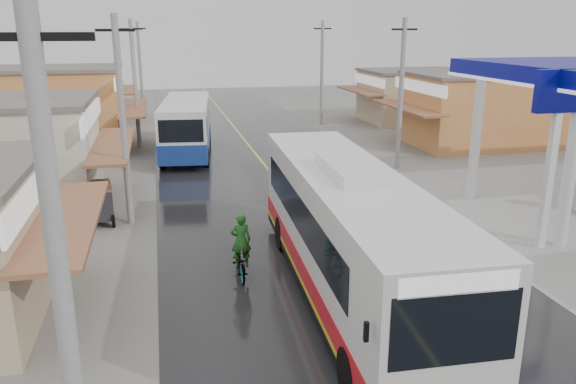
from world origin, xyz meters
The scene contains 12 objects.
ground centered at (0.00, 0.00, 0.00)m, with size 120.00×120.00×0.00m, color slate.
road centered at (0.00, 15.00, 0.01)m, with size 12.00×90.00×0.02m, color black.
centre_line centered at (0.00, 15.00, 0.02)m, with size 0.15×90.00×0.01m, color #D8CC4C.
shopfronts_left centered at (-13.00, 18.00, 0.00)m, with size 11.00×44.00×5.20m, color tan, non-canonical shape.
shopfronts_right centered at (15.00, 12.00, 0.00)m, with size 11.00×44.00×4.80m, color beige, non-canonical shape.
utility_poles_left centered at (-7.00, 16.00, 0.00)m, with size 1.60×50.00×8.00m, color gray, non-canonical shape.
utility_poles_right centered at (7.00, 15.00, 0.00)m, with size 1.60×36.00×8.00m, color gray, non-canonical shape.
coach_bus centered at (-0.71, 0.93, 1.93)m, with size 3.42×12.94×4.01m.
second_bus centered at (-4.06, 21.23, 1.76)m, with size 3.70×10.09×3.27m.
cyclist centered at (-3.45, 3.02, 0.70)m, with size 0.73×1.99×2.13m.
tricycle_near centered at (-8.31, 9.34, 0.88)m, with size 1.58×2.02×1.54m.
tricycle_far centered at (-9.36, 11.36, 0.97)m, with size 1.77×2.40×1.69m.
Camera 1 is at (-5.64, -13.02, 7.50)m, focal length 35.00 mm.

